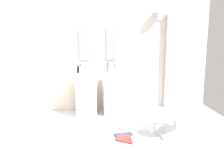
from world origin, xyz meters
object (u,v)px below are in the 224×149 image
Objects in this scene: pedestal_sink_left at (86,93)px; soap_bottle_grey at (115,68)px; soap_bottle_clear at (80,68)px; soap_bottle_white at (81,69)px; coffee_mug at (134,140)px; pedestal_sink_right at (114,92)px; soap_bottle_blue at (108,67)px; soap_bottle_black at (78,70)px; lounge_chair at (176,114)px; magazine_navy at (124,135)px; shower_column at (168,59)px; magazine_red at (126,139)px.

soap_bottle_grey is (0.60, 0.12, 0.47)m from pedestal_sink_left.
soap_bottle_white reaches higher than soap_bottle_clear.
coffee_mug is at bearing -63.48° from pedestal_sink_left.
pedestal_sink_right is 0.51m from soap_bottle_blue.
soap_bottle_black reaches higher than soap_bottle_grey.
soap_bottle_grey is 0.70× the size of soap_bottle_blue.
soap_bottle_grey is (-0.82, 1.23, 0.58)m from lounge_chair.
shower_column is at bearing 43.50° from magazine_navy.
magazine_red is 2.10× the size of soap_bottle_clear.
magazine_navy is at bearing -55.66° from soap_bottle_black.
lounge_chair is 8.16× the size of soap_bottle_clear.
coffee_mug is 1.72m from soap_bottle_white.
pedestal_sink_left is 1.90m from shower_column.
magazine_navy is 1.92× the size of soap_bottle_white.
soap_bottle_blue is 1.31× the size of soap_bottle_black.
coffee_mug is at bearing -124.09° from shower_column.
soap_bottle_black is (-0.58, -0.04, -0.02)m from soap_bottle_blue.
soap_bottle_white reaches higher than magazine_red.
shower_column is 1.37m from soap_bottle_blue.
lounge_chair is at bearing -38.47° from soap_bottle_clear.
pedestal_sink_right is at bearing -167.77° from shower_column.
soap_bottle_clear is at bearing 151.48° from magazine_red.
soap_bottle_white is at bearing -88.37° from soap_bottle_clear.
shower_column is 1.95m from soap_bottle_black.
soap_bottle_blue is (-0.13, 1.08, 0.94)m from magazine_navy.
pedestal_sink_left reaches higher than coffee_mug.
soap_bottle_clear is at bearing 91.63° from soap_bottle_white.
soap_bottle_blue is (-0.24, 1.34, 0.90)m from coffee_mug.
soap_bottle_clear is 0.70m from soap_bottle_grey.
soap_bottle_grey is (-1.18, -0.15, -0.15)m from shower_column.
soap_bottle_clear is (-1.88, -0.16, -0.14)m from shower_column.
pedestal_sink_right is 1.39m from shower_column.
soap_bottle_white reaches higher than pedestal_sink_right.
soap_bottle_grey is 0.73m from soap_bottle_white.
soap_bottle_black is (-1.92, -0.32, -0.14)m from shower_column.
pedestal_sink_right is 0.48× the size of shower_column.
soap_bottle_grey is 0.82× the size of soap_bottle_white.
magazine_red is 0.15m from coffee_mug.
magazine_navy is 2.19× the size of soap_bottle_clear.
pedestal_sink_left reaches higher than lounge_chair.
pedestal_sink_left is 0.56m from pedestal_sink_right.
soap_bottle_black is (-0.14, -0.06, 0.48)m from pedestal_sink_left.
pedestal_sink_right is 1.33m from magazine_red.
soap_bottle_grey is (-0.08, 1.48, 0.88)m from coffee_mug.
soap_bottle_white reaches higher than soap_bottle_black.
pedestal_sink_left is at bearing 47.63° from soap_bottle_white.
lounge_chair is 0.84m from coffee_mug.
shower_column reaches higher than pedestal_sink_left.
magazine_red is 2.06× the size of soap_bottle_black.
lounge_chair is 0.91m from magazine_red.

